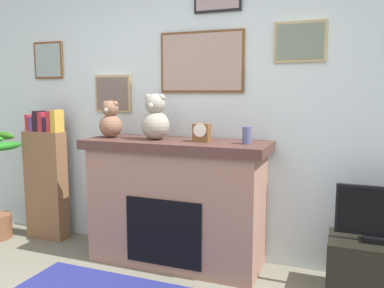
{
  "coord_description": "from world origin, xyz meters",
  "views": [
    {
      "loc": [
        1.26,
        -1.31,
        1.46
      ],
      "look_at": [
        0.1,
        1.68,
        1.04
      ],
      "focal_mm": 36.95,
      "sensor_mm": 36.0,
      "label": 1
    }
  ],
  "objects_px": {
    "fireplace": "(176,201)",
    "bookshelf": "(46,179)",
    "tv_stand": "(376,270)",
    "candle_jar": "(247,135)",
    "teddy_bear_cream": "(155,119)",
    "television": "(379,216)",
    "mantel_clock": "(202,133)",
    "teddy_bear_grey": "(111,121)"
  },
  "relations": [
    {
      "from": "mantel_clock",
      "to": "bookshelf",
      "type": "bearing_deg",
      "value": 177.2
    },
    {
      "from": "tv_stand",
      "to": "candle_jar",
      "type": "xyz_separation_m",
      "value": [
        -0.96,
        0.02,
        0.92
      ]
    },
    {
      "from": "candle_jar",
      "to": "bookshelf",
      "type": "bearing_deg",
      "value": 177.75
    },
    {
      "from": "tv_stand",
      "to": "television",
      "type": "xyz_separation_m",
      "value": [
        -0.0,
        -0.0,
        0.4
      ]
    },
    {
      "from": "tv_stand",
      "to": "bookshelf",
      "type": "bearing_deg",
      "value": 178.09
    },
    {
      "from": "fireplace",
      "to": "mantel_clock",
      "type": "distance_m",
      "value": 0.64
    },
    {
      "from": "teddy_bear_cream",
      "to": "tv_stand",
      "type": "bearing_deg",
      "value": -0.64
    },
    {
      "from": "bookshelf",
      "to": "teddy_bear_grey",
      "type": "height_order",
      "value": "teddy_bear_grey"
    },
    {
      "from": "candle_jar",
      "to": "teddy_bear_grey",
      "type": "relative_size",
      "value": 0.41
    },
    {
      "from": "teddy_bear_grey",
      "to": "teddy_bear_cream",
      "type": "xyz_separation_m",
      "value": [
        0.44,
        -0.0,
        0.03
      ]
    },
    {
      "from": "candle_jar",
      "to": "teddy_bear_cream",
      "type": "xyz_separation_m",
      "value": [
        -0.78,
        -0.0,
        0.11
      ]
    },
    {
      "from": "bookshelf",
      "to": "mantel_clock",
      "type": "xyz_separation_m",
      "value": [
        1.67,
        -0.08,
        0.53
      ]
    },
    {
      "from": "bookshelf",
      "to": "teddy_bear_grey",
      "type": "xyz_separation_m",
      "value": [
        0.82,
        -0.08,
        0.61
      ]
    },
    {
      "from": "tv_stand",
      "to": "teddy_bear_grey",
      "type": "xyz_separation_m",
      "value": [
        -2.18,
        0.02,
        1.0
      ]
    },
    {
      "from": "bookshelf",
      "to": "teddy_bear_cream",
      "type": "height_order",
      "value": "teddy_bear_cream"
    },
    {
      "from": "fireplace",
      "to": "tv_stand",
      "type": "distance_m",
      "value": 1.6
    },
    {
      "from": "television",
      "to": "teddy_bear_grey",
      "type": "distance_m",
      "value": 2.26
    },
    {
      "from": "teddy_bear_grey",
      "to": "television",
      "type": "bearing_deg",
      "value": -0.55
    },
    {
      "from": "candle_jar",
      "to": "fireplace",
      "type": "bearing_deg",
      "value": 178.32
    },
    {
      "from": "bookshelf",
      "to": "tv_stand",
      "type": "xyz_separation_m",
      "value": [
        3.0,
        -0.1,
        -0.39
      ]
    },
    {
      "from": "bookshelf",
      "to": "television",
      "type": "distance_m",
      "value": 3.0
    },
    {
      "from": "bookshelf",
      "to": "teddy_bear_grey",
      "type": "relative_size",
      "value": 3.97
    },
    {
      "from": "mantel_clock",
      "to": "teddy_bear_grey",
      "type": "distance_m",
      "value": 0.86
    },
    {
      "from": "television",
      "to": "teddy_bear_grey",
      "type": "relative_size",
      "value": 1.79
    },
    {
      "from": "teddy_bear_grey",
      "to": "fireplace",
      "type": "bearing_deg",
      "value": 1.68
    },
    {
      "from": "tv_stand",
      "to": "candle_jar",
      "type": "bearing_deg",
      "value": 178.8
    },
    {
      "from": "teddy_bear_grey",
      "to": "candle_jar",
      "type": "bearing_deg",
      "value": 0.02
    },
    {
      "from": "tv_stand",
      "to": "teddy_bear_cream",
      "type": "relative_size",
      "value": 1.7
    },
    {
      "from": "tv_stand",
      "to": "candle_jar",
      "type": "relative_size",
      "value": 4.9
    },
    {
      "from": "mantel_clock",
      "to": "teddy_bear_grey",
      "type": "relative_size",
      "value": 0.46
    },
    {
      "from": "fireplace",
      "to": "bookshelf",
      "type": "xyz_separation_m",
      "value": [
        -1.44,
        0.06,
        0.07
      ]
    },
    {
      "from": "fireplace",
      "to": "teddy_bear_cream",
      "type": "bearing_deg",
      "value": -174.19
    },
    {
      "from": "tv_stand",
      "to": "candle_jar",
      "type": "distance_m",
      "value": 1.33
    },
    {
      "from": "fireplace",
      "to": "tv_stand",
      "type": "height_order",
      "value": "fireplace"
    },
    {
      "from": "candle_jar",
      "to": "mantel_clock",
      "type": "relative_size",
      "value": 0.9
    },
    {
      "from": "television",
      "to": "teddy_bear_cream",
      "type": "height_order",
      "value": "teddy_bear_cream"
    },
    {
      "from": "bookshelf",
      "to": "candle_jar",
      "type": "xyz_separation_m",
      "value": [
        2.04,
        -0.08,
        0.53
      ]
    },
    {
      "from": "fireplace",
      "to": "television",
      "type": "relative_size",
      "value": 2.68
    },
    {
      "from": "bookshelf",
      "to": "tv_stand",
      "type": "height_order",
      "value": "bookshelf"
    },
    {
      "from": "tv_stand",
      "to": "teddy_bear_cream",
      "type": "bearing_deg",
      "value": 179.36
    },
    {
      "from": "fireplace",
      "to": "teddy_bear_grey",
      "type": "xyz_separation_m",
      "value": [
        -0.62,
        -0.02,
        0.67
      ]
    },
    {
      "from": "candle_jar",
      "to": "teddy_bear_cream",
      "type": "height_order",
      "value": "teddy_bear_cream"
    }
  ]
}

